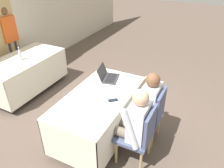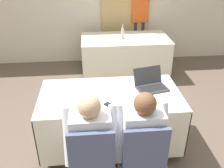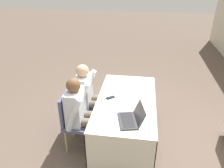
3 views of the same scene
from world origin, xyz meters
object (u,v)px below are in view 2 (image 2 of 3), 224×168
object	(u,v)px
water_bottle	(123,33)
person_white_shirt	(141,135)
person_checkered_shirt	(91,138)
cell_phone	(110,105)
chair_near_right	(142,155)
laptop	(151,85)
chair_near_left	(92,158)
person_red_shirt	(139,18)

from	to	relation	value
water_bottle	person_white_shirt	world-z (taller)	person_white_shirt
person_checkered_shirt	person_white_shirt	distance (m)	0.47
cell_phone	chair_near_right	xyz separation A→B (m)	(0.26, -0.49, -0.25)
cell_phone	chair_near_right	bearing A→B (deg)	-102.38
laptop	chair_near_right	size ratio (longest dim) A/B	0.47
person_checkered_shirt	person_white_shirt	world-z (taller)	same
chair_near_left	person_red_shirt	world-z (taller)	person_red_shirt
water_bottle	person_red_shirt	size ratio (longest dim) A/B	0.16
laptop	cell_phone	world-z (taller)	laptop
chair_near_left	person_white_shirt	size ratio (longest dim) A/B	0.78
water_bottle	chair_near_right	xyz separation A→B (m)	(-0.16, -2.69, -0.36)
chair_near_left	person_white_shirt	xyz separation A→B (m)	(0.47, 0.10, 0.16)
water_bottle	person_white_shirt	bearing A→B (deg)	-93.58
person_red_shirt	person_white_shirt	bearing A→B (deg)	-100.01
chair_near_right	person_white_shirt	bearing A→B (deg)	-90.00
cell_phone	person_red_shirt	bearing A→B (deg)	33.35
laptop	chair_near_right	xyz separation A→B (m)	(-0.26, -0.84, -0.29)
person_checkered_shirt	person_red_shirt	distance (m)	3.55
person_white_shirt	chair_near_left	bearing A→B (deg)	12.26
laptop	chair_near_left	distance (m)	1.15
water_bottle	chair_near_left	size ratio (longest dim) A/B	0.29
chair_near_left	person_white_shirt	bearing A→B (deg)	-167.74
water_bottle	person_checkered_shirt	world-z (taller)	person_checkered_shirt
water_bottle	chair_near_left	world-z (taller)	water_bottle
laptop	water_bottle	distance (m)	1.86
cell_phone	water_bottle	bearing A→B (deg)	38.87
chair_near_right	water_bottle	bearing A→B (deg)	-93.44
laptop	person_white_shirt	world-z (taller)	person_white_shirt
cell_phone	person_white_shirt	distance (m)	0.48
chair_near_right	person_white_shirt	distance (m)	0.19
chair_near_right	person_red_shirt	size ratio (longest dim) A/B	0.56
chair_near_left	chair_near_right	bearing A→B (deg)	-180.00
person_checkered_shirt	laptop	bearing A→B (deg)	-134.99
cell_phone	water_bottle	distance (m)	2.24
person_checkered_shirt	person_red_shirt	bearing A→B (deg)	-107.91
chair_near_right	person_checkered_shirt	world-z (taller)	person_checkered_shirt
water_bottle	person_white_shirt	size ratio (longest dim) A/B	0.22
laptop	person_red_shirt	world-z (taller)	person_red_shirt
water_bottle	person_checkered_shirt	distance (m)	2.67
water_bottle	person_red_shirt	xyz separation A→B (m)	(0.45, 0.77, 0.06)
cell_phone	person_red_shirt	distance (m)	3.10
laptop	chair_near_left	xyz separation A→B (m)	(-0.73, -0.84, -0.29)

